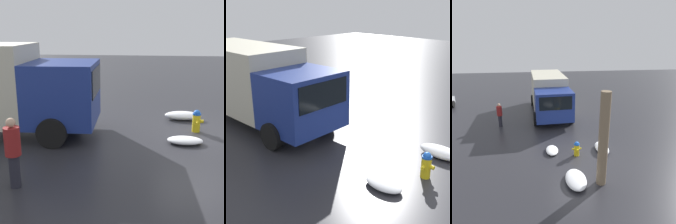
% 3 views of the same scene
% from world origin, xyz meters
% --- Properties ---
extents(ground_plane, '(60.00, 60.00, 0.00)m').
position_xyz_m(ground_plane, '(0.00, 0.00, 0.00)').
color(ground_plane, '#28282D').
extents(fire_hydrant, '(0.38, 0.47, 0.76)m').
position_xyz_m(fire_hydrant, '(-0.00, -0.00, 0.39)').
color(fire_hydrant, yellow).
rests_on(fire_hydrant, ground_plane).
extents(pedestrian, '(0.35, 0.35, 1.59)m').
position_xyz_m(pedestrian, '(4.53, 4.36, 0.87)').
color(pedestrian, '#23232D').
rests_on(pedestrian, ground_plane).
extents(snow_pile_by_hydrant, '(1.38, 0.66, 0.32)m').
position_xyz_m(snow_pile_by_hydrant, '(0.29, -1.40, 0.16)').
color(snow_pile_by_hydrant, white).
rests_on(snow_pile_by_hydrant, ground_plane).
extents(snow_pile_by_tree, '(1.07, 0.63, 0.20)m').
position_xyz_m(snow_pile_by_tree, '(0.50, 1.21, 0.10)').
color(snow_pile_by_tree, white).
rests_on(snow_pile_by_tree, ground_plane).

